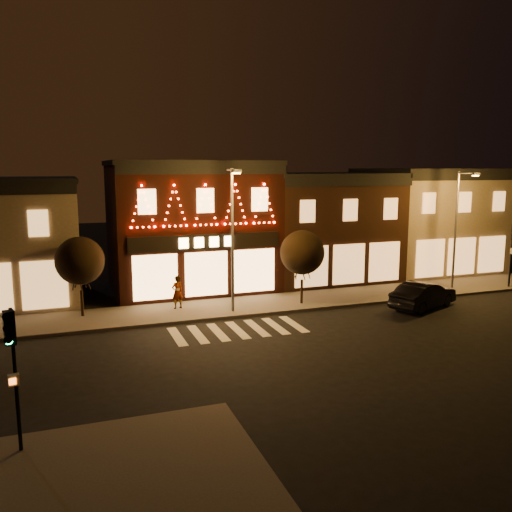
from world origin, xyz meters
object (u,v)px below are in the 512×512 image
pedestrian (177,292)px  traffic_signal_near (12,353)px  dark_sedan (423,295)px  streetlamp_mid (233,229)px

pedestrian → traffic_signal_near: bearing=43.6°
traffic_signal_near → dark_sedan: size_ratio=0.88×
dark_sedan → pedestrian: pedestrian is taller
dark_sedan → traffic_signal_near: bearing=92.3°
traffic_signal_near → streetlamp_mid: size_ratio=0.53×
traffic_signal_near → dark_sedan: (20.39, 9.48, -2.25)m
streetlamp_mid → pedestrian: 4.83m
streetlamp_mid → dark_sedan: streetlamp_mid is taller
dark_sedan → pedestrian: bearing=50.1°
streetlamp_mid → dark_sedan: 11.46m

